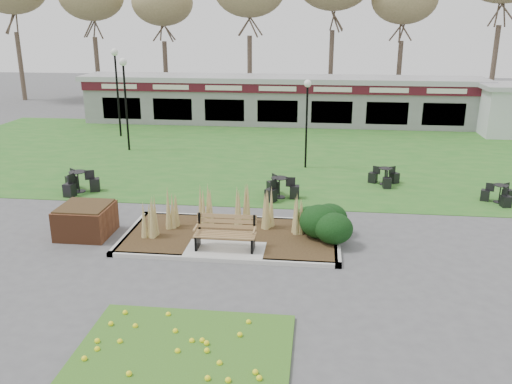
# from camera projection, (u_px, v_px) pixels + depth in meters

# --- Properties ---
(ground) EXTENTS (100.00, 100.00, 0.00)m
(ground) POSITION_uv_depth(u_px,v_px,m) (224.00, 255.00, 14.99)
(ground) COLOR #515154
(ground) RESTS_ON ground
(lawn) EXTENTS (34.00, 16.00, 0.02)m
(lawn) POSITION_uv_depth(u_px,v_px,m) (267.00, 153.00, 26.33)
(lawn) COLOR #256921
(lawn) RESTS_ON ground
(flower_bed) EXTENTS (4.20, 3.00, 0.16)m
(flower_bed) POSITION_uv_depth(u_px,v_px,m) (184.00, 349.00, 10.62)
(flower_bed) COLOR #3D661D
(flower_bed) RESTS_ON ground
(planting_bed) EXTENTS (6.75, 3.40, 1.27)m
(planting_bed) POSITION_uv_depth(u_px,v_px,m) (275.00, 227.00, 16.01)
(planting_bed) COLOR #332014
(planting_bed) RESTS_ON ground
(park_bench) EXTENTS (1.70, 0.66, 0.93)m
(park_bench) POSITION_uv_depth(u_px,v_px,m) (226.00, 232.00, 15.04)
(park_bench) COLOR #997445
(park_bench) RESTS_ON ground
(brick_planter) EXTENTS (1.50, 1.50, 0.95)m
(brick_planter) POSITION_uv_depth(u_px,v_px,m) (86.00, 220.00, 16.27)
(brick_planter) COLOR brown
(brick_planter) RESTS_ON ground
(food_pavilion) EXTENTS (24.60, 3.40, 2.90)m
(food_pavilion) POSITION_uv_depth(u_px,v_px,m) (279.00, 100.00, 33.42)
(food_pavilion) COLOR gray
(food_pavilion) RESTS_ON ground
(lamp_post_mid_left) EXTENTS (0.37, 0.37, 4.48)m
(lamp_post_mid_left) POSITION_uv_depth(u_px,v_px,m) (125.00, 84.00, 25.97)
(lamp_post_mid_left) COLOR black
(lamp_post_mid_left) RESTS_ON ground
(lamp_post_far_right) EXTENTS (0.32, 0.32, 3.82)m
(lamp_post_far_right) POSITION_uv_depth(u_px,v_px,m) (307.00, 104.00, 22.94)
(lamp_post_far_right) COLOR black
(lamp_post_far_right) RESTS_ON ground
(lamp_post_far_left) EXTENTS (0.39, 0.39, 4.75)m
(lamp_post_far_left) POSITION_uv_depth(u_px,v_px,m) (116.00, 73.00, 29.09)
(lamp_post_far_left) COLOR black
(lamp_post_far_left) RESTS_ON ground
(bistro_set_a) EXTENTS (1.26, 1.43, 0.76)m
(bistro_set_a) POSITION_uv_depth(u_px,v_px,m) (279.00, 191.00, 19.70)
(bistro_set_a) COLOR black
(bistro_set_a) RESTS_ON ground
(bistro_set_b) EXTENTS (1.48, 1.40, 0.80)m
(bistro_set_b) POSITION_uv_depth(u_px,v_px,m) (79.00, 185.00, 20.34)
(bistro_set_b) COLOR black
(bistro_set_b) RESTS_ON ground
(bistro_set_c) EXTENTS (1.20, 1.14, 0.65)m
(bistro_set_c) POSITION_uv_depth(u_px,v_px,m) (499.00, 197.00, 19.19)
(bistro_set_c) COLOR black
(bistro_set_c) RESTS_ON ground
(bistro_set_d) EXTENTS (1.25, 1.13, 0.67)m
(bistro_set_d) POSITION_uv_depth(u_px,v_px,m) (385.00, 179.00, 21.27)
(bistro_set_d) COLOR black
(bistro_set_d) RESTS_ON ground
(car_black) EXTENTS (4.79, 1.99, 1.54)m
(car_black) POSITION_uv_depth(u_px,v_px,m) (174.00, 98.00, 39.08)
(car_black) COLOR black
(car_black) RESTS_ON ground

